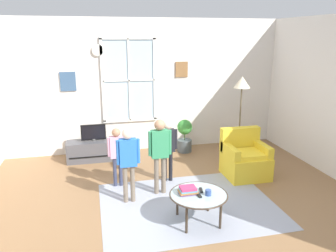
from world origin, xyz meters
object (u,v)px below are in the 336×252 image
at_px(armchair, 245,159).
at_px(person_black_shirt, 168,144).
at_px(coffee_table, 198,196).
at_px(floor_lamp, 242,91).
at_px(person_green_shirt, 160,148).
at_px(cup, 208,192).
at_px(person_pink_shirt, 117,150).
at_px(potted_plant_by_window, 185,135).
at_px(book_stack, 188,190).
at_px(tv_stand, 95,150).
at_px(remote_near_books, 201,190).
at_px(remote_near_cup, 199,195).
at_px(television, 93,132).
at_px(person_blue_shirt, 128,157).

bearing_deg(armchair, person_black_shirt, 176.49).
height_order(coffee_table, floor_lamp, floor_lamp).
bearing_deg(person_green_shirt, cup, -66.02).
relative_size(person_pink_shirt, potted_plant_by_window, 1.41).
distance_m(book_stack, potted_plant_by_window, 2.92).
relative_size(potted_plant_by_window, floor_lamp, 0.41).
bearing_deg(person_green_shirt, floor_lamp, 26.01).
height_order(armchair, coffee_table, armchair).
distance_m(tv_stand, remote_near_books, 3.07).
distance_m(tv_stand, potted_plant_by_window, 2.01).
distance_m(person_black_shirt, person_pink_shirt, 0.90).
relative_size(coffee_table, remote_near_cup, 5.88).
bearing_deg(book_stack, tv_stand, 114.36).
height_order(tv_stand, coffee_table, coffee_table).
xyz_separation_m(armchair, remote_near_books, (-1.28, -1.25, 0.11)).
relative_size(television, person_black_shirt, 0.45).
bearing_deg(person_green_shirt, remote_near_cup, -72.05).
xyz_separation_m(cup, remote_near_books, (-0.05, 0.15, -0.03)).
distance_m(armchair, person_black_shirt, 1.51).
distance_m(coffee_table, book_stack, 0.17).
bearing_deg(book_stack, television, 114.38).
height_order(person_blue_shirt, potted_plant_by_window, person_blue_shirt).
distance_m(armchair, remote_near_books, 1.79).
height_order(remote_near_books, person_green_shirt, person_green_shirt).
relative_size(coffee_table, cup, 9.53).
relative_size(coffee_table, potted_plant_by_window, 1.11).
bearing_deg(person_black_shirt, book_stack, -91.32).
bearing_deg(floor_lamp, television, 161.96).
height_order(armchair, person_black_shirt, person_black_shirt).
bearing_deg(cup, book_stack, 157.05).
distance_m(television, person_green_shirt, 2.09).
xyz_separation_m(remote_near_books, person_pink_shirt, (-1.07, 1.33, 0.22)).
bearing_deg(tv_stand, potted_plant_by_window, 2.25).
bearing_deg(cup, person_blue_shirt, 139.14).
height_order(tv_stand, television, television).
bearing_deg(potted_plant_by_window, person_blue_shirt, -125.95).
xyz_separation_m(person_black_shirt, person_blue_shirt, (-0.77, -0.62, 0.05)).
xyz_separation_m(armchair, coffee_table, (-1.35, -1.33, 0.08)).
xyz_separation_m(person_green_shirt, person_pink_shirt, (-0.66, 0.44, -0.14)).
bearing_deg(person_pink_shirt, coffee_table, -54.71).
relative_size(cup, potted_plant_by_window, 0.12).
relative_size(armchair, remote_near_books, 6.21).
xyz_separation_m(book_stack, remote_near_books, (0.21, 0.04, -0.04)).
relative_size(remote_near_cup, floor_lamp, 0.08).
distance_m(book_stack, floor_lamp, 2.63).
xyz_separation_m(person_black_shirt, person_green_shirt, (-0.24, -0.44, 0.09)).
height_order(armchair, cup, armchair).
height_order(person_black_shirt, person_blue_shirt, person_blue_shirt).
relative_size(person_black_shirt, person_blue_shirt, 0.93).
bearing_deg(person_blue_shirt, remote_near_books, -37.24).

